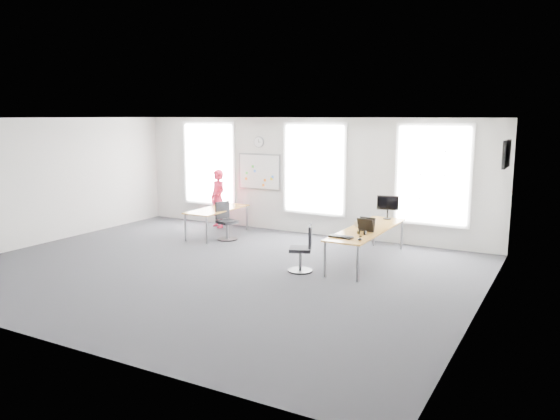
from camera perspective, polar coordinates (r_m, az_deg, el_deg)
The scene contains 24 objects.
floor at distance 11.07m, azimuth -6.76°, elevation -6.20°, with size 10.00×10.00×0.00m, color #242429.
ceiling at distance 10.65m, azimuth -7.08°, elevation 9.52°, with size 10.00×10.00×0.00m, color white.
wall_back at distance 14.17m, azimuth 2.56°, elevation 3.56°, with size 10.00×10.00×0.00m, color silver.
wall_front at distance 7.92m, azimuth -24.04°, elevation -2.28°, with size 10.00×10.00×0.00m, color silver.
wall_left at distance 14.25m, azimuth -23.51°, elevation 2.79°, with size 10.00×10.00×0.00m, color silver.
wall_right at distance 8.86m, azimuth 20.39°, elevation -0.83°, with size 10.00×10.00×0.00m, color silver.
window_left at distance 15.68m, azimuth -7.39°, elevation 4.82°, with size 1.60×0.06×2.20m, color white.
window_mid at distance 13.99m, azimuth 3.62°, elevation 4.29°, with size 1.60×0.06×2.20m, color white.
window_right at distance 13.01m, azimuth 15.68°, elevation 3.53°, with size 1.60×0.06×2.20m, color white.
desk_right at distance 11.56m, azimuth 9.10°, elevation -2.15°, with size 0.78×2.94×0.72m.
desk_left at distance 14.06m, azimuth -6.58°, elevation -0.08°, with size 0.77×1.92×0.70m.
chair_right at distance 10.78m, azimuth 2.43°, elevation -4.34°, with size 0.55×0.55×0.93m.
chair_left at distance 13.62m, azimuth -5.68°, elevation -1.38°, with size 0.54×0.54×0.94m.
person at distance 15.10m, azimuth -6.50°, elevation 1.20°, with size 0.58×0.38×1.59m, color red.
whiteboard at distance 14.78m, azimuth -2.20°, elevation 4.01°, with size 1.20×0.03×0.90m, color white.
wall_clock at distance 14.72m, azimuth -2.22°, elevation 7.11°, with size 0.30×0.30×0.04m, color gray.
tv at distance 11.73m, azimuth 22.60°, elevation 5.44°, with size 0.06×0.90×0.55m, color black.
keyboard at distance 10.63m, azimuth 6.39°, elevation -2.82°, with size 0.48×0.17×0.02m, color black.
mouse at distance 10.42m, azimuth 8.34°, elevation -3.05°, with size 0.08×0.12×0.05m, color black.
lens_cap at distance 10.74m, azimuth 8.41°, elevation -2.77°, with size 0.07×0.07×0.01m, color black.
headphones at distance 10.94m, azimuth 8.52°, elevation -2.32°, with size 0.17×0.09×0.10m.
laptop_sleeve at distance 11.21m, azimuth 9.00°, elevation -1.54°, with size 0.36×0.23×0.29m.
paper_stack at distance 11.75m, azimuth 8.74°, elevation -1.44°, with size 0.32×0.24×0.11m, color beige.
monitor at distance 12.63m, azimuth 11.19°, elevation 0.51°, with size 0.48×0.20×0.54m.
Camera 1 is at (6.23, -8.64, 3.04)m, focal length 35.00 mm.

